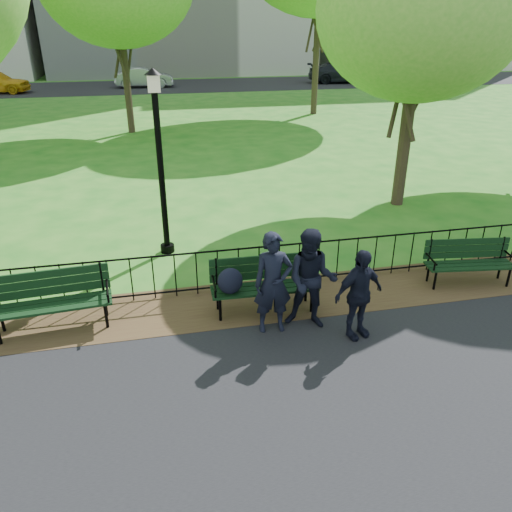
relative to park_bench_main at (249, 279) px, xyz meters
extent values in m
plane|color=#216C1C|center=(0.56, -1.17, -0.67)|extent=(120.00, 120.00, 0.00)
cube|color=#3C2618|center=(0.56, 0.33, -0.65)|extent=(60.00, 1.60, 0.01)
cube|color=black|center=(0.56, 33.83, -0.66)|extent=(70.00, 9.00, 0.01)
cylinder|color=black|center=(0.56, 0.83, 0.21)|extent=(24.00, 0.04, 0.04)
cylinder|color=black|center=(0.56, 0.83, -0.55)|extent=(24.00, 0.04, 0.04)
cylinder|color=black|center=(0.56, 0.83, -0.22)|extent=(0.02, 0.02, 0.90)
cube|color=black|center=(0.27, -0.03, -0.19)|extent=(1.90, 0.56, 0.04)
cube|color=black|center=(0.28, 0.25, 0.17)|extent=(1.89, 0.10, 0.47)
cylinder|color=black|center=(-0.55, -0.19, -0.43)|extent=(0.05, 0.05, 0.47)
cylinder|color=black|center=(1.09, -0.24, -0.43)|extent=(0.05, 0.05, 0.47)
cylinder|color=black|center=(-0.54, 0.19, -0.43)|extent=(0.05, 0.05, 0.47)
cylinder|color=black|center=(1.10, 0.14, -0.43)|extent=(0.05, 0.05, 0.47)
cylinder|color=black|center=(-0.62, 0.00, 0.00)|extent=(0.06, 0.59, 0.04)
cylinder|color=black|center=(1.17, -0.05, 0.00)|extent=(0.06, 0.59, 0.04)
ellipsoid|color=black|center=(-0.35, -0.11, 0.07)|extent=(0.45, 0.32, 0.48)
cube|color=black|center=(-3.32, 0.13, -0.18)|extent=(1.97, 0.67, 0.04)
cube|color=black|center=(-3.34, 0.41, 0.19)|extent=(1.93, 0.20, 0.48)
cylinder|color=black|center=(-2.47, 0.00, -0.42)|extent=(0.05, 0.05, 0.48)
cylinder|color=black|center=(-4.17, 0.25, -0.42)|extent=(0.05, 0.05, 0.48)
cylinder|color=black|center=(-2.50, 0.39, -0.42)|extent=(0.05, 0.05, 0.48)
cylinder|color=black|center=(-2.41, 0.20, 0.01)|extent=(0.09, 0.60, 0.04)
cube|color=black|center=(4.43, 0.10, -0.24)|extent=(1.75, 0.68, 0.04)
cube|color=black|center=(4.46, 0.35, 0.09)|extent=(1.70, 0.26, 0.43)
cylinder|color=black|center=(3.67, 0.03, -0.45)|extent=(0.05, 0.05, 0.43)
cylinder|color=black|center=(5.14, -0.17, -0.45)|extent=(0.05, 0.05, 0.43)
cylinder|color=black|center=(3.72, 0.37, -0.45)|extent=(0.05, 0.05, 0.43)
cylinder|color=black|center=(5.18, 0.17, -0.45)|extent=(0.05, 0.05, 0.43)
cylinder|color=black|center=(3.63, 0.21, -0.07)|extent=(0.11, 0.53, 0.04)
cylinder|color=black|center=(5.22, -0.01, -0.07)|extent=(0.11, 0.53, 0.04)
cylinder|color=black|center=(-1.30, 2.91, -0.58)|extent=(0.31, 0.31, 0.18)
cylinder|color=black|center=(-1.30, 2.91, 1.10)|extent=(0.13, 0.13, 3.53)
cube|color=beige|center=(-1.30, 2.91, 2.97)|extent=(0.24, 0.24, 0.33)
cone|color=black|center=(-1.30, 2.91, 3.19)|extent=(0.35, 0.35, 0.13)
cylinder|color=#2D2116|center=(5.28, 4.82, 0.86)|extent=(0.34, 0.34, 3.05)
ellipsoid|color=#5CA932|center=(5.28, 4.82, 4.32)|extent=(5.14, 5.14, 4.37)
cylinder|color=#2D2116|center=(-2.21, 16.55, 1.28)|extent=(0.32, 0.32, 3.89)
cylinder|color=#2D2116|center=(7.59, 19.54, 1.92)|extent=(0.33, 0.33, 5.18)
imported|color=black|center=(0.28, -0.62, 0.22)|extent=(0.66, 0.44, 1.76)
imported|color=black|center=(0.93, -0.64, 0.22)|extent=(0.96, 0.74, 1.76)
imported|color=black|center=(1.58, -1.09, 0.12)|extent=(0.98, 0.61, 1.55)
imported|color=#95999C|center=(-1.40, 33.36, 0.06)|extent=(4.42, 1.75, 1.43)
imported|color=black|center=(14.31, 32.98, 0.12)|extent=(5.52, 2.72, 1.54)
camera|label=1|loc=(-1.50, -7.53, 4.12)|focal=35.00mm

